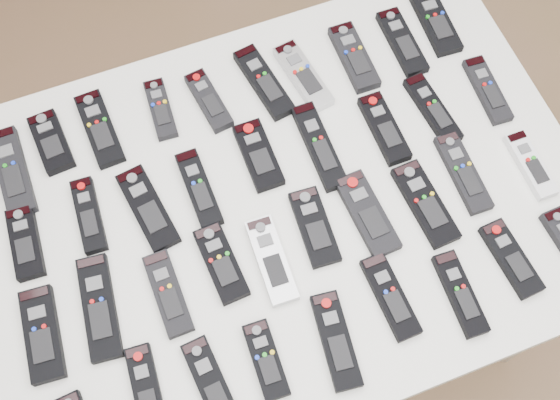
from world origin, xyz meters
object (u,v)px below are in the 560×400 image
object	(u,v)px
remote_15	(319,146)
remote_25	(367,214)
remote_9	(435,22)
remote_24	(314,227)
remote_32	(266,360)
remote_17	(433,109)
remote_3	(161,109)
remote_10	(25,243)
remote_19	(42,334)
remote_31	(213,389)
remote_2	(100,129)
remote_22	(221,263)
remote_27	(463,173)
remote_23	(272,260)
remote_6	(303,76)
remote_36	(511,259)
remote_8	(402,42)
remote_26	(425,204)
remote_33	(336,340)
remote_18	(487,90)
remote_11	(89,215)
remote_0	(13,172)
remote_34	(390,296)
remote_21	(168,294)
remote_12	(148,209)
remote_35	(460,294)
remote_28	(531,165)
remote_1	(51,142)
remote_4	(209,101)
remote_30	(147,394)
remote_5	(264,82)
remote_7	(354,57)
remote_14	(258,155)

from	to	relation	value
remote_15	remote_25	distance (m)	0.18
remote_9	remote_24	distance (m)	0.58
remote_32	remote_17	bearing A→B (deg)	37.89
remote_3	remote_10	size ratio (longest dim) A/B	0.96
remote_19	remote_31	world-z (taller)	remote_19
remote_2	remote_22	bearing A→B (deg)	-71.82
remote_3	remote_27	world-z (taller)	remote_27
remote_23	remote_25	xyz separation A→B (m)	(0.21, 0.02, 0.00)
remote_23	remote_6	bearing A→B (deg)	62.27
remote_19	remote_36	size ratio (longest dim) A/B	1.12
remote_15	remote_8	bearing A→B (deg)	33.71
remote_26	remote_33	size ratio (longest dim) A/B	1.02
remote_18	remote_31	bearing A→B (deg)	-149.81
remote_10	remote_24	bearing A→B (deg)	-14.36
remote_18	remote_11	bearing A→B (deg)	-178.28
remote_2	remote_32	size ratio (longest dim) A/B	1.25
remote_0	remote_34	distance (m)	0.81
remote_21	remote_26	distance (m)	0.54
remote_12	remote_24	bearing A→B (deg)	-35.99
remote_21	remote_35	distance (m)	0.56
remote_24	remote_35	size ratio (longest dim) A/B	0.97
remote_28	remote_34	size ratio (longest dim) A/B	0.91
remote_31	remote_25	bearing A→B (deg)	23.30
remote_1	remote_11	world-z (taller)	remote_1
remote_1	remote_23	size ratio (longest dim) A/B	0.79
remote_4	remote_15	world-z (taller)	remote_15
remote_17	remote_19	bearing A→B (deg)	-173.70
remote_6	remote_31	bearing A→B (deg)	-133.55
remote_8	remote_15	bearing A→B (deg)	-146.03
remote_12	remote_18	bearing A→B (deg)	-7.87
remote_32	remote_21	bearing A→B (deg)	127.35
remote_30	remote_17	bearing A→B (deg)	29.53
remote_5	remote_12	bearing A→B (deg)	-157.30
remote_23	remote_35	xyz separation A→B (m)	(0.31, -0.19, 0.00)
remote_36	remote_10	bearing A→B (deg)	153.06
remote_24	remote_30	size ratio (longest dim) A/B	0.91
remote_24	remote_32	distance (m)	0.28
remote_15	remote_32	size ratio (longest dim) A/B	1.41
remote_8	remote_15	size ratio (longest dim) A/B	0.87
remote_28	remote_5	bearing A→B (deg)	139.38
remote_7	remote_24	distance (m)	0.42
remote_8	remote_18	distance (m)	0.22
remote_6	remote_7	xyz separation A→B (m)	(0.12, 0.01, -0.00)
remote_33	remote_26	bearing A→B (deg)	41.59
remote_10	remote_34	bearing A→B (deg)	-26.50
remote_0	remote_25	size ratio (longest dim) A/B	1.10
remote_1	remote_18	world-z (taller)	remote_1
remote_4	remote_24	xyz separation A→B (m)	(0.10, -0.35, -0.00)
remote_5	remote_8	bearing A→B (deg)	-10.63
remote_14	remote_31	xyz separation A→B (m)	(-0.24, -0.42, -0.00)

